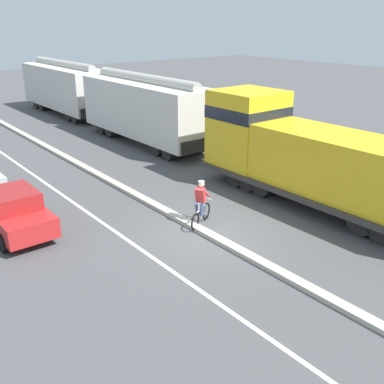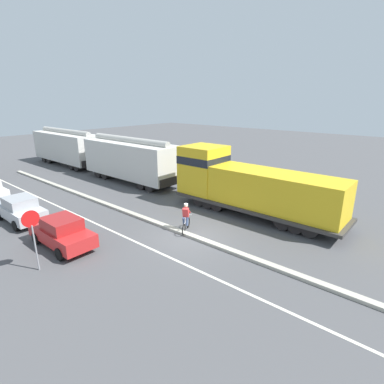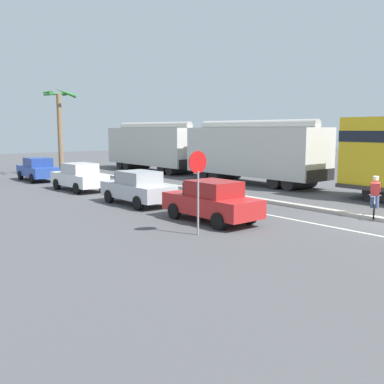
# 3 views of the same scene
# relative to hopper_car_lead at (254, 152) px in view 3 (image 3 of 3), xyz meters

# --- Properties ---
(ground_plane) EXTENTS (120.00, 120.00, 0.00)m
(ground_plane) POSITION_rel_hopper_car_lead_xyz_m (-5.34, -11.85, -2.08)
(ground_plane) COLOR #4C4C4F
(median_curb) EXTENTS (0.36, 36.00, 0.16)m
(median_curb) POSITION_rel_hopper_car_lead_xyz_m (-5.34, -5.85, -2.00)
(median_curb) COLOR #B2AD9E
(median_curb) RESTS_ON ground
(lane_stripe) EXTENTS (0.14, 36.00, 0.01)m
(lane_stripe) POSITION_rel_hopper_car_lead_xyz_m (-7.74, -5.85, -2.07)
(lane_stripe) COLOR silver
(lane_stripe) RESTS_ON ground
(hopper_car_lead) EXTENTS (2.90, 10.60, 4.18)m
(hopper_car_lead) POSITION_rel_hopper_car_lead_xyz_m (0.00, 0.00, 0.00)
(hopper_car_lead) COLOR beige
(hopper_car_lead) RESTS_ON ground
(hopper_car_middle) EXTENTS (2.90, 10.60, 4.18)m
(hopper_car_middle) POSITION_rel_hopper_car_lead_xyz_m (0.00, 11.60, 0.00)
(hopper_car_middle) COLOR beige
(hopper_car_middle) RESTS_ON ground
(parked_car_red) EXTENTS (1.85, 4.21, 1.62)m
(parked_car_red) POSITION_rel_hopper_car_lead_xyz_m (-10.51, -7.48, -1.26)
(parked_car_red) COLOR red
(parked_car_red) RESTS_ON ground
(parked_car_silver) EXTENTS (1.84, 4.20, 1.62)m
(parked_car_silver) POSITION_rel_hopper_car_lead_xyz_m (-10.56, -2.26, -1.26)
(parked_car_silver) COLOR #B7BABF
(parked_car_silver) RESTS_ON ground
(parked_car_white) EXTENTS (1.91, 4.24, 1.62)m
(parked_car_white) POSITION_rel_hopper_car_lead_xyz_m (-10.50, 4.15, -1.26)
(parked_car_white) COLOR silver
(parked_car_white) RESTS_ON ground
(parked_car_blue) EXTENTS (1.97, 4.27, 1.62)m
(parked_car_blue) POSITION_rel_hopper_car_lead_xyz_m (-10.47, 10.75, -1.26)
(parked_car_blue) COLOR #28479E
(parked_car_blue) RESTS_ON ground
(cyclist) EXTENTS (1.55, 0.84, 1.71)m
(cyclist) POSITION_rel_hopper_car_lead_xyz_m (-4.94, -11.20, -1.26)
(cyclist) COLOR black
(cyclist) RESTS_ON ground
(stop_sign) EXTENTS (0.76, 0.08, 2.88)m
(stop_sign) POSITION_rel_hopper_car_lead_xyz_m (-12.38, -8.84, -0.05)
(stop_sign) COLOR gray
(stop_sign) RESTS_ON ground
(palm_tree_far) EXTENTS (2.20, 2.42, 6.68)m
(palm_tree_far) POSITION_rel_hopper_car_lead_xyz_m (-7.74, 12.94, 2.57)
(palm_tree_far) COLOR #846647
(palm_tree_far) RESTS_ON ground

